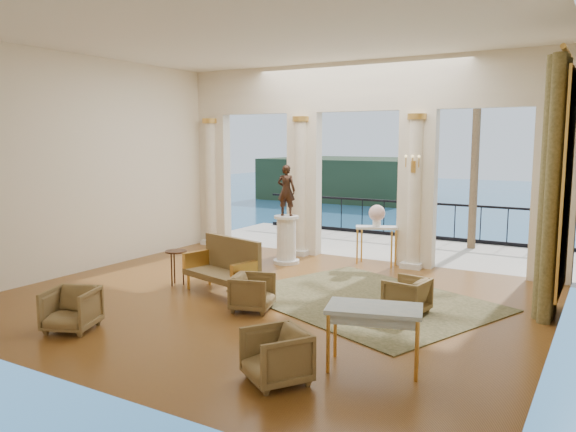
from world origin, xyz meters
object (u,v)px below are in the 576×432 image
Objects in this scene: armchair_a at (71,307)px; armchair_b at (276,354)px; armchair_c at (407,294)px; armchair_d at (253,291)px; settee at (225,266)px; pedestal at (286,240)px; console_table at (376,233)px; side_table at (176,256)px; game_table at (374,313)px; statue at (286,190)px.

armchair_b is at bearing -21.28° from armchair_a.
armchair_d is (-2.22, -1.11, 0.01)m from armchair_c.
pedestal reaches higher than settee.
armchair_c is at bearing -83.46° from console_table.
armchair_b is at bearing -0.20° from armchair_c.
settee reaches higher than side_table.
game_table is at bearing -91.62° from console_table.
settee is at bearing 54.90° from armchair_a.
armchair_b is 6.28m from pedestal.
settee is 1.66× the size of console_table.
pedestal reaches higher than armchair_a.
console_table is at bearing -23.15° from armchair_d.
pedestal is at bearing 72.76° from side_table.
armchair_b is at bearing -147.13° from game_table.
armchair_b is 3.29m from armchair_c.
settee is 1.28× the size of game_table.
statue is at bearing 5.13° from armchair_d.
statue is at bearing 0.00° from pedestal.
statue reaches higher than settee.
armchair_b is 1.05× the size of armchair_d.
settee reaches higher than armchair_b.
console_table is (-1.74, 3.09, 0.40)m from armchair_c.
statue reaches higher than armchair_d.
settee is at bearing 136.67° from game_table.
statue reaches higher than armchair_b.
settee is 2.42× the size of side_table.
settee is at bearing 168.79° from armchair_b.
pedestal is (-0.27, 2.66, 0.03)m from settee.
console_table is at bearing -143.00° from armchair_c.
armchair_a is 5.63m from statue.
armchair_d is at bearing -17.01° from settee.
console_table reaches higher than game_table.
pedestal is 1.11× the size of console_table.
armchair_c is at bearing 138.31° from statue.
settee reaches higher than armchair_d.
console_table is at bearing 53.73° from side_table.
armchair_a reaches higher than armchair_b.
statue is (0.41, 5.46, 1.30)m from armchair_a.
game_table is (2.59, -1.22, 0.37)m from armchair_d.
armchair_a is 1.06× the size of armchair_d.
console_table is at bearing 26.22° from pedestal.
armchair_d is at bearing 29.99° from armchair_a.
armchair_d is at bearing 101.86° from statue.
armchair_d is 3.56m from pedestal.
statue is at bearing -114.27° from armchair_c.
game_table is 1.16× the size of pedestal.
settee is (-2.82, 2.80, 0.15)m from armchair_b.
game_table is at bearing -20.91° from side_table.
settee is 2.68m from pedestal.
statue reaches higher than armchair_a.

